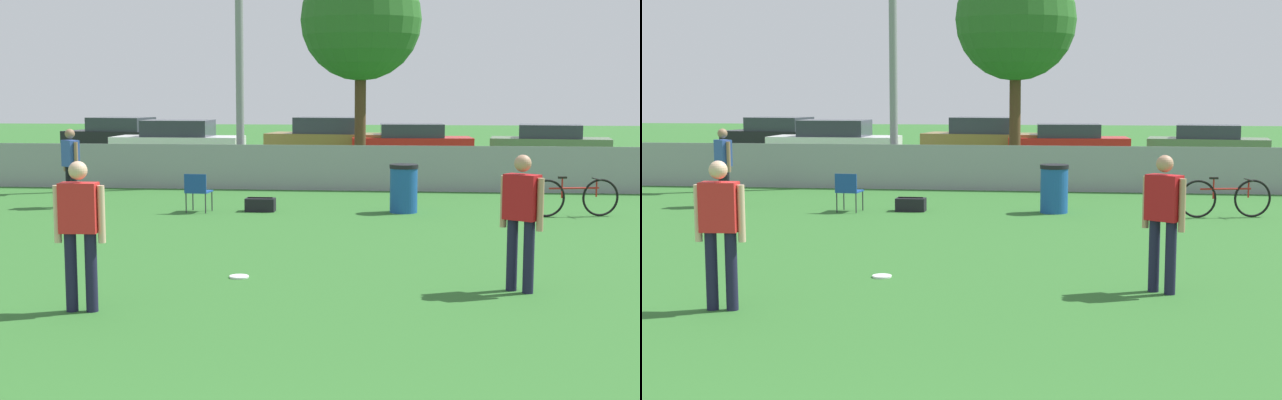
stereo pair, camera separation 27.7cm
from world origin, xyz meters
The scene contains 15 objects.
fence_backline centered at (0.00, 18.00, 0.55)m, with size 24.13×0.07×1.21m.
tree_near_pole centered at (-0.32, 21.97, 4.36)m, with size 3.41×3.41×6.09m.
player_defender_red centered at (-2.42, 5.83, 0.95)m, with size 0.56×0.24×1.65m.
player_thrower_red centered at (2.47, 7.30, 0.95)m, with size 0.47×0.41×1.65m.
spectator_in_blue centered at (-5.85, 14.31, 0.93)m, with size 0.43×0.42×1.63m.
frisbee_disc centered at (-1.05, 7.75, 0.01)m, with size 0.26×0.26×0.03m.
folding_chair_sideline centered at (-3.06, 13.81, 0.46)m, with size 0.49×0.49×0.78m.
bicycle_sideline centered at (4.26, 13.96, 0.38)m, with size 1.77×0.52×0.78m.
trash_bin centered at (1.00, 14.23, 0.48)m, with size 0.57×0.57×0.96m.
gear_bag_sideline centered at (-1.85, 14.09, 0.13)m, with size 0.59×0.32×0.29m.
parked_car_dark centered at (-9.96, 29.84, 0.67)m, with size 4.47×2.52×1.40m.
parked_car_white centered at (-6.51, 25.30, 0.70)m, with size 4.21×1.77×1.45m.
parked_car_tan centered at (-1.76, 27.63, 0.71)m, with size 4.44×2.28×1.49m.
parked_car_red centered at (1.14, 27.03, 0.65)m, with size 4.13×1.93×1.29m.
parked_car_olive centered at (5.81, 27.38, 0.64)m, with size 4.14×2.26×1.27m.
Camera 2 is at (1.43, -3.36, 2.40)m, focal length 50.00 mm.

